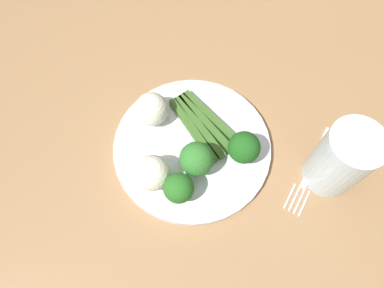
{
  "coord_description": "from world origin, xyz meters",
  "views": [
    {
      "loc": [
        -0.07,
        0.21,
        1.28
      ],
      "look_at": [
        0.01,
        -0.01,
        0.77
      ],
      "focal_mm": 32.56,
      "sensor_mm": 36.0,
      "label": 1
    }
  ],
  "objects_px": {
    "cauliflower_edge": "(152,109)",
    "water_glass": "(341,159)",
    "chair": "(292,2)",
    "broccoli_outer_edge": "(197,159)",
    "broccoli_back_right": "(177,188)",
    "cauliflower_front": "(152,173)",
    "broccoli_near_center": "(244,148)",
    "fork": "(310,170)",
    "plate": "(192,147)",
    "dining_table": "(197,175)",
    "asparagus_bundle": "(202,124)"
  },
  "relations": [
    {
      "from": "broccoli_outer_edge",
      "to": "broccoli_near_center",
      "type": "bearing_deg",
      "value": -143.28
    },
    {
      "from": "chair",
      "to": "cauliflower_edge",
      "type": "distance_m",
      "value": 0.72
    },
    {
      "from": "plate",
      "to": "water_glass",
      "type": "bearing_deg",
      "value": -169.66
    },
    {
      "from": "broccoli_back_right",
      "to": "asparagus_bundle",
      "type": "bearing_deg",
      "value": -85.83
    },
    {
      "from": "chair",
      "to": "broccoli_outer_edge",
      "type": "distance_m",
      "value": 0.77
    },
    {
      "from": "dining_table",
      "to": "cauliflower_edge",
      "type": "xyz_separation_m",
      "value": [
        0.09,
        -0.03,
        0.14
      ]
    },
    {
      "from": "water_glass",
      "to": "fork",
      "type": "bearing_deg",
      "value": 7.6
    },
    {
      "from": "broccoli_back_right",
      "to": "fork",
      "type": "height_order",
      "value": "broccoli_back_right"
    },
    {
      "from": "chair",
      "to": "broccoli_outer_edge",
      "type": "relative_size",
      "value": 13.78
    },
    {
      "from": "cauliflower_edge",
      "to": "broccoli_near_center",
      "type": "bearing_deg",
      "value": 175.26
    },
    {
      "from": "broccoli_outer_edge",
      "to": "cauliflower_front",
      "type": "height_order",
      "value": "broccoli_outer_edge"
    },
    {
      "from": "cauliflower_edge",
      "to": "fork",
      "type": "relative_size",
      "value": 0.33
    },
    {
      "from": "chair",
      "to": "broccoli_back_right",
      "type": "xyz_separation_m",
      "value": [
        0.05,
        0.75,
        0.3
      ]
    },
    {
      "from": "plate",
      "to": "dining_table",
      "type": "bearing_deg",
      "value": 155.97
    },
    {
      "from": "broccoli_back_right",
      "to": "broccoli_outer_edge",
      "type": "bearing_deg",
      "value": -101.05
    },
    {
      "from": "broccoli_outer_edge",
      "to": "fork",
      "type": "bearing_deg",
      "value": -157.67
    },
    {
      "from": "plate",
      "to": "fork",
      "type": "bearing_deg",
      "value": -169.29
    },
    {
      "from": "chair",
      "to": "broccoli_back_right",
      "type": "relative_size",
      "value": 15.82
    },
    {
      "from": "broccoli_back_right",
      "to": "fork",
      "type": "bearing_deg",
      "value": -146.34
    },
    {
      "from": "cauliflower_edge",
      "to": "plate",
      "type": "bearing_deg",
      "value": 163.35
    },
    {
      "from": "cauliflower_edge",
      "to": "water_glass",
      "type": "bearing_deg",
      "value": -176.94
    },
    {
      "from": "chair",
      "to": "cauliflower_edge",
      "type": "relative_size",
      "value": 15.94
    },
    {
      "from": "plate",
      "to": "broccoli_outer_edge",
      "type": "xyz_separation_m",
      "value": [
        -0.02,
        0.03,
        0.04
      ]
    },
    {
      "from": "asparagus_bundle",
      "to": "broccoli_near_center",
      "type": "height_order",
      "value": "broccoli_near_center"
    },
    {
      "from": "dining_table",
      "to": "broccoli_near_center",
      "type": "height_order",
      "value": "broccoli_near_center"
    },
    {
      "from": "dining_table",
      "to": "broccoli_outer_edge",
      "type": "distance_m",
      "value": 0.15
    },
    {
      "from": "cauliflower_edge",
      "to": "fork",
      "type": "bearing_deg",
      "value": -177.39
    },
    {
      "from": "broccoli_back_right",
      "to": "water_glass",
      "type": "bearing_deg",
      "value": -149.12
    },
    {
      "from": "dining_table",
      "to": "cauliflower_front",
      "type": "bearing_deg",
      "value": 56.49
    },
    {
      "from": "dining_table",
      "to": "plate",
      "type": "height_order",
      "value": "plate"
    },
    {
      "from": "broccoli_near_center",
      "to": "chair",
      "type": "bearing_deg",
      "value": -88.19
    },
    {
      "from": "broccoli_outer_edge",
      "to": "cauliflower_edge",
      "type": "bearing_deg",
      "value": -29.87
    },
    {
      "from": "water_glass",
      "to": "broccoli_outer_edge",
      "type": "bearing_deg",
      "value": 20.49
    },
    {
      "from": "plate",
      "to": "cauliflower_front",
      "type": "relative_size",
      "value": 4.7
    },
    {
      "from": "cauliflower_edge",
      "to": "water_glass",
      "type": "relative_size",
      "value": 0.44
    },
    {
      "from": "dining_table",
      "to": "cauliflower_edge",
      "type": "height_order",
      "value": "cauliflower_edge"
    },
    {
      "from": "broccoli_near_center",
      "to": "fork",
      "type": "height_order",
      "value": "broccoli_near_center"
    },
    {
      "from": "fork",
      "to": "chair",
      "type": "bearing_deg",
      "value": -160.52
    },
    {
      "from": "broccoli_outer_edge",
      "to": "asparagus_bundle",
      "type": "bearing_deg",
      "value": -75.61
    },
    {
      "from": "broccoli_near_center",
      "to": "water_glass",
      "type": "distance_m",
      "value": 0.14
    },
    {
      "from": "broccoli_outer_edge",
      "to": "water_glass",
      "type": "relative_size",
      "value": 0.51
    },
    {
      "from": "asparagus_bundle",
      "to": "cauliflower_front",
      "type": "distance_m",
      "value": 0.12
    },
    {
      "from": "broccoli_back_right",
      "to": "chair",
      "type": "bearing_deg",
      "value": -93.64
    },
    {
      "from": "chair",
      "to": "cauliflower_front",
      "type": "height_order",
      "value": "chair"
    },
    {
      "from": "chair",
      "to": "cauliflower_front",
      "type": "relative_size",
      "value": 16.04
    },
    {
      "from": "chair",
      "to": "water_glass",
      "type": "xyz_separation_m",
      "value": [
        -0.16,
        0.63,
        0.31
      ]
    },
    {
      "from": "cauliflower_front",
      "to": "cauliflower_edge",
      "type": "relative_size",
      "value": 0.99
    },
    {
      "from": "fork",
      "to": "water_glass",
      "type": "xyz_separation_m",
      "value": [
        -0.03,
        -0.0,
        0.06
      ]
    },
    {
      "from": "broccoli_back_right",
      "to": "broccoli_outer_edge",
      "type": "height_order",
      "value": "broccoli_outer_edge"
    },
    {
      "from": "dining_table",
      "to": "fork",
      "type": "bearing_deg",
      "value": -166.77
    }
  ]
}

